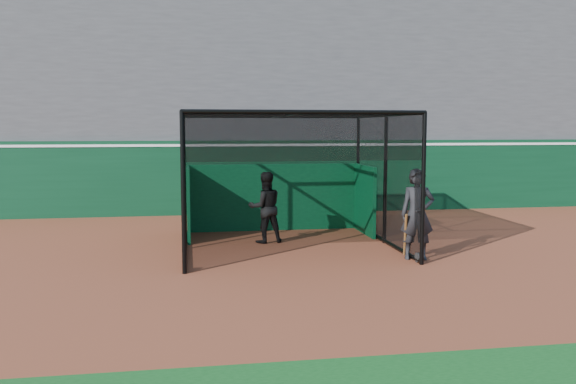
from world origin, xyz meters
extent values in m
plane|color=brown|center=(0.00, 0.00, 0.00)|extent=(120.00, 120.00, 0.00)
cube|color=#09361D|center=(0.00, 8.50, 1.25)|extent=(50.00, 0.45, 2.50)
cube|color=white|center=(0.00, 8.50, 2.35)|extent=(50.00, 0.50, 0.08)
cube|color=#4C4C4F|center=(0.00, 12.38, 3.88)|extent=(50.00, 7.85, 7.75)
cube|color=#4C4C4F|center=(0.00, 15.80, 8.35)|extent=(50.00, 0.30, 1.20)
cube|color=#074825|center=(1.18, 4.85, 0.95)|extent=(4.91, 0.10, 1.90)
cylinder|color=black|center=(-1.34, 0.14, 0.11)|extent=(0.08, 0.22, 0.22)
cylinder|color=black|center=(3.69, 0.14, 0.11)|extent=(0.08, 0.22, 0.22)
cylinder|color=black|center=(-1.34, 4.77, 0.11)|extent=(0.08, 0.22, 0.22)
cylinder|color=black|center=(3.69, 4.77, 0.11)|extent=(0.08, 0.22, 0.22)
imported|color=black|center=(0.70, 3.01, 0.91)|extent=(0.98, 0.82, 1.82)
imported|color=black|center=(3.79, 0.49, 1.01)|extent=(0.83, 0.65, 2.03)
cylinder|color=#593819|center=(3.54, 0.54, 0.55)|extent=(0.15, 0.37, 0.98)
camera|label=1|loc=(-1.24, -12.28, 2.92)|focal=38.00mm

